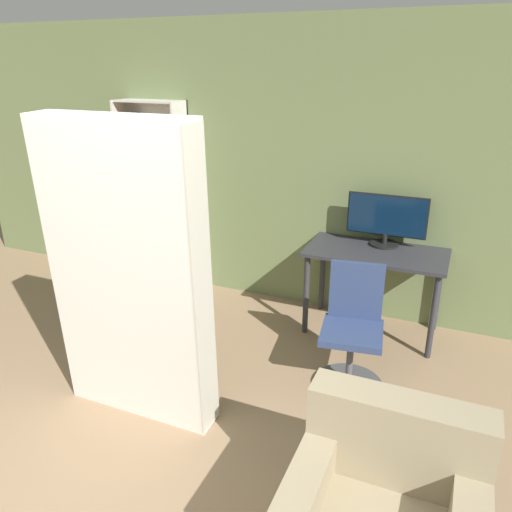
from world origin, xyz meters
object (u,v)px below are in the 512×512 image
office_chair (352,339)px  bookshelf (150,201)px  monitor (387,219)px  mattress_near (129,278)px

office_chair → bookshelf: (-2.46, 1.06, 0.54)m
monitor → office_chair: bearing=-91.4°
office_chair → mattress_near: size_ratio=0.46×
monitor → bookshelf: 2.48m
monitor → mattress_near: mattress_near is taller
office_chair → bookshelf: size_ratio=0.48×
monitor → bookshelf: size_ratio=0.35×
office_chair → mattress_near: mattress_near is taller
monitor → office_chair: (-0.02, -1.03, -0.65)m
monitor → office_chair: 1.22m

